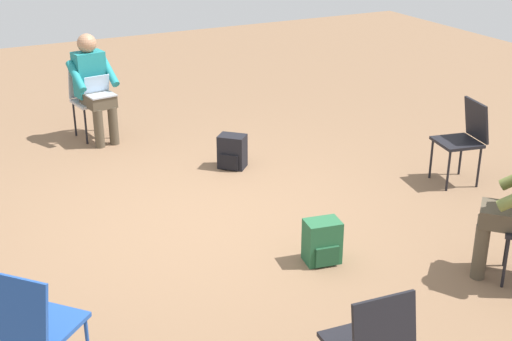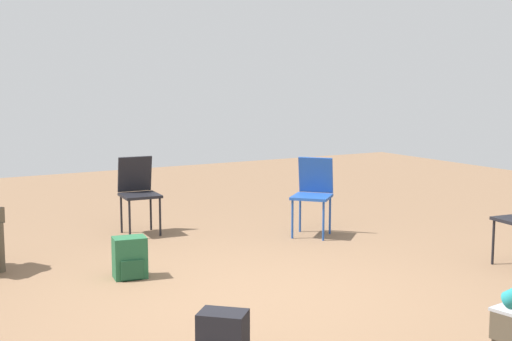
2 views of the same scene
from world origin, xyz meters
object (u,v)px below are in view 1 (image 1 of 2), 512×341
(chair_southwest, at_px, (35,323))
(person_with_laptop, at_px, (93,82))
(backpack_by_empty_chair, at_px, (322,244))
(backpack_near_laptop_user, at_px, (232,153))
(chair_north, at_px, (89,96))
(chair_east, at_px, (464,136))

(chair_southwest, relative_size, person_with_laptop, 0.69)
(person_with_laptop, relative_size, backpack_by_empty_chair, 3.44)
(person_with_laptop, distance_m, backpack_near_laptop_user, 1.91)
(chair_north, relative_size, chair_east, 1.00)
(chair_southwest, height_order, person_with_laptop, person_with_laptop)
(person_with_laptop, bearing_deg, chair_north, -90.00)
(chair_north, distance_m, person_with_laptop, 0.26)
(chair_southwest, bearing_deg, person_with_laptop, 118.33)
(chair_east, xyz_separation_m, backpack_near_laptop_user, (-1.91, 1.39, -0.34))
(chair_southwest, relative_size, chair_north, 1.00)
(chair_north, height_order, backpack_near_laptop_user, chair_north)
(backpack_near_laptop_user, relative_size, backpack_by_empty_chair, 1.00)
(person_with_laptop, distance_m, backpack_by_empty_chair, 3.79)
(backpack_near_laptop_user, xyz_separation_m, backpack_by_empty_chair, (-0.20, -2.15, 0.00))
(chair_east, height_order, backpack_near_laptop_user, chair_east)
(chair_north, xyz_separation_m, backpack_near_laptop_user, (1.08, -1.67, -0.34))
(chair_southwest, bearing_deg, backpack_near_laptop_user, 94.85)
(person_with_laptop, xyz_separation_m, backpack_by_empty_chair, (0.85, -3.65, -0.53))
(chair_southwest, xyz_separation_m, chair_east, (4.44, 1.36, 0.00))
(chair_north, height_order, backpack_by_empty_chair, chair_north)
(chair_southwest, height_order, backpack_near_laptop_user, chair_southwest)
(chair_east, height_order, backpack_by_empty_chair, chair_east)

